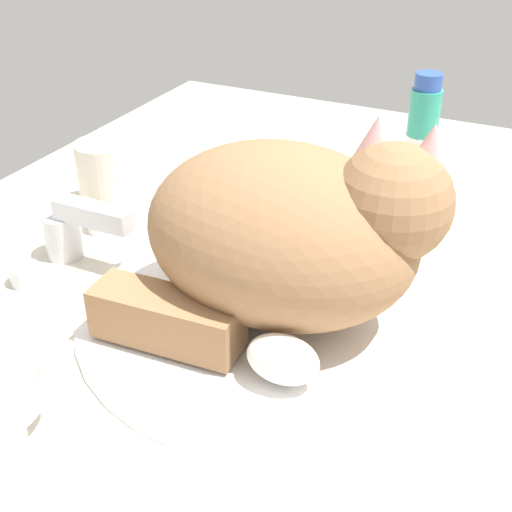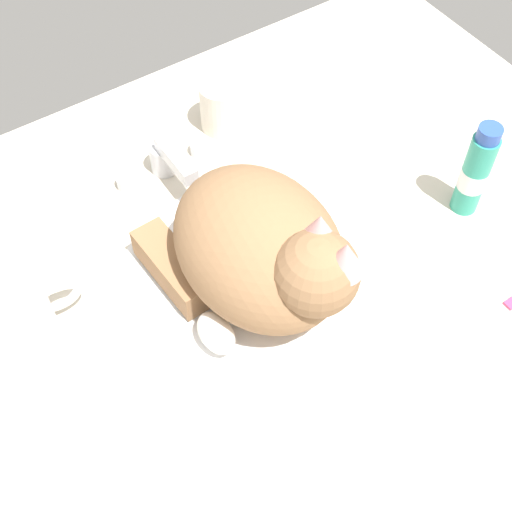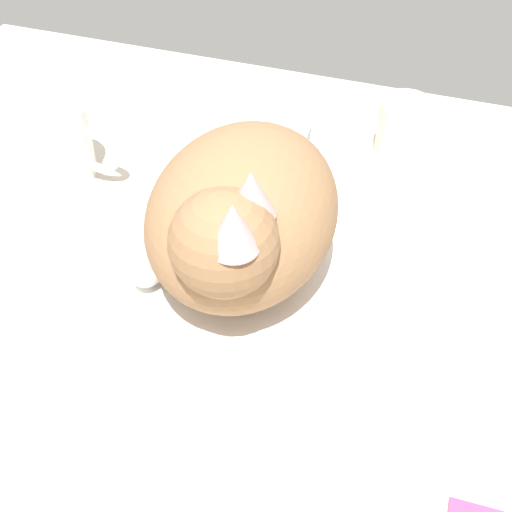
{
  "view_description": "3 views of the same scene",
  "coord_description": "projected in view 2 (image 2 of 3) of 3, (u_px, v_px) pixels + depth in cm",
  "views": [
    {
      "loc": [
        -44.37,
        -19.33,
        34.92
      ],
      "look_at": [
        2.17,
        3.19,
        3.85
      ],
      "focal_mm": 48.59,
      "sensor_mm": 36.0,
      "label": 1
    },
    {
      "loc": [
        -25.82,
        -38.73,
        70.47
      ],
      "look_at": [
        -0.76,
        -0.69,
        7.6
      ],
      "focal_mm": 49.55,
      "sensor_mm": 36.0,
      "label": 2
    },
    {
      "loc": [
        17.09,
        -47.2,
        49.83
      ],
      "look_at": [
        1.6,
        -0.98,
        3.87
      ],
      "focal_mm": 49.33,
      "sensor_mm": 36.0,
      "label": 3
    }
  ],
  "objects": [
    {
      "name": "ground_plane",
      "position": [
        258.0,
        293.0,
        0.86
      ],
      "size": [
        110.0,
        82.5,
        3.0
      ],
      "primitive_type": "cube",
      "color": "beige"
    },
    {
      "name": "sink_basin",
      "position": [
        258.0,
        285.0,
        0.84
      ],
      "size": [
        34.27,
        34.27,
        0.73
      ],
      "primitive_type": "cylinder",
      "color": "white",
      "rests_on": "ground_plane"
    },
    {
      "name": "faucet",
      "position": [
        167.0,
        160.0,
        0.93
      ],
      "size": [
        14.01,
        9.81,
        6.39
      ],
      "color": "silver",
      "rests_on": "ground_plane"
    },
    {
      "name": "cat",
      "position": [
        263.0,
        252.0,
        0.77
      ],
      "size": [
        19.05,
        25.36,
        17.14
      ],
      "color": "#936B47",
      "rests_on": "sink_basin"
    },
    {
      "name": "coffee_mug",
      "position": [
        17.0,
        313.0,
        0.77
      ],
      "size": [
        12.2,
        8.05,
        8.78
      ],
      "color": "white",
      "rests_on": "ground_plane"
    },
    {
      "name": "rinse_cup",
      "position": [
        222.0,
        106.0,
        0.98
      ],
      "size": [
        6.08,
        6.08,
        7.24
      ],
      "color": "silver",
      "rests_on": "ground_plane"
    },
    {
      "name": "toothpaste_bottle",
      "position": [
        475.0,
        172.0,
        0.87
      ],
      "size": [
        3.48,
        3.48,
        13.82
      ],
      "color": "teal",
      "rests_on": "ground_plane"
    }
  ]
}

